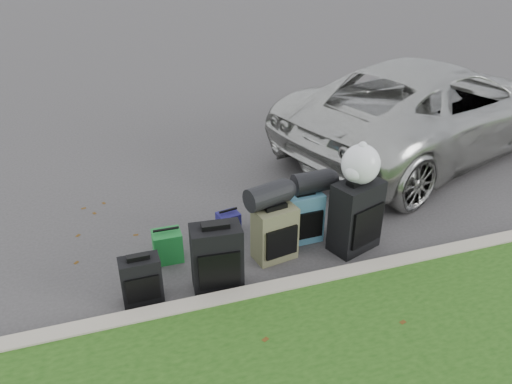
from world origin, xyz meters
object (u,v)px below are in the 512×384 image
object	(u,v)px
suitcase_large_black_left	(217,258)
suitcase_teal	(304,217)
tote_green	(168,246)
suitcase_large_black_right	(356,216)
tote_navy	(228,223)
suitcase_small_black	(141,280)
suitcase_olive	(275,233)
suv	(431,107)

from	to	relation	value
suitcase_large_black_left	suitcase_teal	xyz separation A→B (m)	(1.17, 0.54, -0.06)
suitcase_large_black_left	tote_green	xyz separation A→B (m)	(-0.40, 0.64, -0.18)
suitcase_large_black_right	tote_navy	world-z (taller)	suitcase_large_black_right
suitcase_teal	suitcase_large_black_left	bearing A→B (deg)	-156.97
suitcase_small_black	tote_navy	xyz separation A→B (m)	(1.13, 0.91, -0.11)
suitcase_olive	tote_green	bearing A→B (deg)	154.23
suv	suitcase_large_black_right	size ratio (longest dim) A/B	6.35
suitcase_small_black	tote_green	xyz separation A→B (m)	(0.35, 0.60, -0.07)
suitcase_small_black	tote_green	distance (m)	0.70
suitcase_teal	suitcase_large_black_right	xyz separation A→B (m)	(0.49, -0.33, 0.11)
suitcase_large_black_right	tote_green	bearing A→B (deg)	148.86
suitcase_large_black_left	suitcase_small_black	bearing A→B (deg)	-178.11
suitcase_teal	tote_green	size ratio (longest dim) A/B	1.72
suitcase_large_black_right	tote_green	size ratio (longest dim) A/B	2.37
suitcase_olive	tote_navy	world-z (taller)	suitcase_olive
suv	suitcase_large_black_left	world-z (taller)	suv
suitcase_small_black	tote_navy	size ratio (longest dim) A/B	1.80
suitcase_large_black_left	suitcase_olive	bearing A→B (deg)	28.04
suitcase_large_black_right	tote_navy	bearing A→B (deg)	130.54
suitcase_small_black	suitcase_teal	xyz separation A→B (m)	(1.92, 0.50, 0.06)
suitcase_large_black_left	tote_navy	xyz separation A→B (m)	(0.37, 0.95, -0.22)
suitcase_large_black_left	suitcase_teal	distance (m)	1.29
suitcase_teal	suitcase_large_black_right	bearing A→B (deg)	-35.85
tote_navy	tote_green	bearing A→B (deg)	-168.21
suitcase_olive	suitcase_teal	distance (m)	0.50
suitcase_small_black	suitcase_teal	bearing A→B (deg)	13.69
suitcase_small_black	tote_navy	distance (m)	1.45
suitcase_olive	tote_green	xyz separation A→B (m)	(-1.13, 0.32, -0.14)
suitcase_large_black_left	suitcase_large_black_right	distance (m)	1.67
suitcase_olive	suitcase_small_black	bearing A→B (deg)	-179.32
suitcase_teal	suitcase_large_black_right	distance (m)	0.60
suv	tote_navy	world-z (taller)	suv
suitcase_large_black_right	tote_navy	distance (m)	1.50
suv	suitcase_large_black_left	size ratio (longest dim) A/B	7.35
suitcase_large_black_left	tote_green	distance (m)	0.78
suitcase_large_black_right	suitcase_large_black_left	bearing A→B (deg)	167.82
suitcase_teal	tote_green	distance (m)	1.58
suitcase_olive	suv	bearing A→B (deg)	21.60
tote_green	suitcase_olive	bearing A→B (deg)	-15.51
suv	suitcase_small_black	distance (m)	5.43
suitcase_olive	suitcase_large_black_right	bearing A→B (deg)	-15.89
suitcase_large_black_left	suitcase_large_black_right	size ratio (longest dim) A/B	0.86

